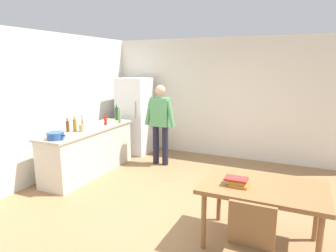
% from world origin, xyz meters
% --- Properties ---
extents(ground_plane, '(14.00, 14.00, 0.00)m').
position_xyz_m(ground_plane, '(0.00, 0.00, 0.00)').
color(ground_plane, '#936D47').
extents(wall_back, '(6.40, 0.12, 2.70)m').
position_xyz_m(wall_back, '(0.00, 3.00, 1.35)').
color(wall_back, silver).
rests_on(wall_back, ground_plane).
extents(wall_left, '(0.12, 5.60, 2.70)m').
position_xyz_m(wall_left, '(-2.60, 0.20, 1.35)').
color(wall_left, silver).
rests_on(wall_left, ground_plane).
extents(kitchen_counter, '(0.64, 2.20, 0.90)m').
position_xyz_m(kitchen_counter, '(-2.00, 0.80, 0.45)').
color(kitchen_counter, beige).
rests_on(kitchen_counter, ground_plane).
extents(refrigerator, '(0.70, 0.67, 1.80)m').
position_xyz_m(refrigerator, '(-1.90, 2.40, 0.90)').
color(refrigerator, white).
rests_on(refrigerator, ground_plane).
extents(person, '(0.70, 0.22, 1.70)m').
position_xyz_m(person, '(-0.95, 1.85, 0.98)').
color(person, '#1E1E2D').
rests_on(person, ground_plane).
extents(dining_table, '(1.40, 0.90, 0.75)m').
position_xyz_m(dining_table, '(1.40, -0.30, 0.67)').
color(dining_table, olive).
rests_on(dining_table, ground_plane).
extents(chair, '(0.42, 0.42, 0.91)m').
position_xyz_m(chair, '(1.40, -1.27, 0.53)').
color(chair, olive).
rests_on(chair, ground_plane).
extents(cooking_pot, '(0.40, 0.28, 0.12)m').
position_xyz_m(cooking_pot, '(-1.94, -0.09, 0.96)').
color(cooking_pot, '#285193').
rests_on(cooking_pot, kitchen_counter).
extents(utensil_jar, '(0.11, 0.11, 0.32)m').
position_xyz_m(utensil_jar, '(-1.91, 0.53, 0.98)').
color(utensil_jar, tan).
rests_on(utensil_jar, kitchen_counter).
extents(bottle_sauce_red, '(0.06, 0.06, 0.24)m').
position_xyz_m(bottle_sauce_red, '(-1.90, 1.23, 1.00)').
color(bottle_sauce_red, '#B22319').
rests_on(bottle_sauce_red, kitchen_counter).
extents(bottle_beer_brown, '(0.06, 0.06, 0.26)m').
position_xyz_m(bottle_beer_brown, '(-2.15, 0.42, 1.01)').
color(bottle_beer_brown, '#5B3314').
rests_on(bottle_beer_brown, kitchen_counter).
extents(bottle_oil_amber, '(0.06, 0.06, 0.28)m').
position_xyz_m(bottle_oil_amber, '(-2.06, 0.51, 1.02)').
color(bottle_oil_amber, '#996619').
rests_on(bottle_oil_amber, kitchen_counter).
extents(bottle_wine_green, '(0.08, 0.08, 0.34)m').
position_xyz_m(bottle_wine_green, '(-1.98, 1.77, 1.05)').
color(bottle_wine_green, '#1E5123').
rests_on(bottle_wine_green, kitchen_counter).
extents(bottle_vinegar_tall, '(0.06, 0.06, 0.32)m').
position_xyz_m(bottle_vinegar_tall, '(-1.74, 1.52, 1.04)').
color(bottle_vinegar_tall, gray).
rests_on(bottle_vinegar_tall, kitchen_counter).
extents(book_stack, '(0.27, 0.18, 0.09)m').
position_xyz_m(book_stack, '(1.12, -0.43, 0.80)').
color(book_stack, orange).
rests_on(book_stack, dining_table).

